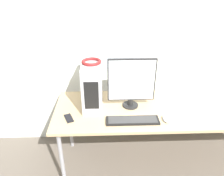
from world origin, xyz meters
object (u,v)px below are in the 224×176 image
Objects in this scene: monitor_main at (131,82)px; cell_phone at (69,118)px; headphones at (91,62)px; pc_tower at (92,85)px; keyboard at (133,120)px; mouse at (166,119)px.

monitor_main reaches higher than cell_phone.
headphones is 0.37× the size of monitor_main.
pc_tower is 0.25m from headphones.
pc_tower reaches higher than keyboard.
keyboard is (0.38, -0.31, -0.47)m from headphones.
keyboard is (-0.01, -0.27, -0.26)m from monitor_main.
keyboard is 0.60m from cell_phone.
mouse is at bearing -40.43° from monitor_main.
cell_phone is at bearing -133.04° from pc_tower.
headphones reaches higher than pc_tower.
monitor_main is at bearing -5.97° from headphones.
keyboard reaches higher than cell_phone.
keyboard is at bearing -39.09° from pc_tower.
cell_phone is (-0.61, -0.20, -0.27)m from monitor_main.
headphones is 0.44m from monitor_main.
pc_tower is 0.40m from cell_phone.
mouse reaches higher than cell_phone.
monitor_main reaches higher than mouse.
monitor_main is at bearing -5.84° from pc_tower.
pc_tower is 0.53m from keyboard.
pc_tower is 3.06× the size of cell_phone.
keyboard is at bearing -178.74° from mouse.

